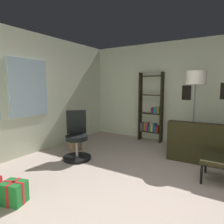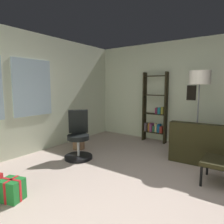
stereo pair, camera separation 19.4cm
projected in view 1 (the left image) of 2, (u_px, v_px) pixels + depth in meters
The scene contains 9 objects.
ground_plane at pixel (167, 200), 2.69m from camera, with size 5.43×6.06×0.10m, color #C2AB9F.
wall_back_with_windows at pixel (21, 94), 4.12m from camera, with size 5.43×0.12×2.60m.
wall_right_with_frames at pixel (204, 93), 4.84m from camera, with size 0.12×6.06×2.60m.
footstool at pixel (219, 161), 3.08m from camera, with size 0.53×0.47×0.37m.
gift_box_green at pixel (14, 193), 2.51m from camera, with size 0.30×0.33×0.29m.
office_chair at pixel (77, 140), 4.06m from camera, with size 0.59×0.59×0.98m.
bookshelf at pixel (151, 112), 5.33m from camera, with size 0.18×0.64×1.82m.
floor_lamp at pixel (196, 82), 4.23m from camera, with size 0.42×0.42×1.78m.
potted_plant at pixel (76, 140), 4.66m from camera, with size 0.37×0.38×0.59m.
Camera 1 is at (-2.52, -0.71, 1.46)m, focal length 32.23 mm.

